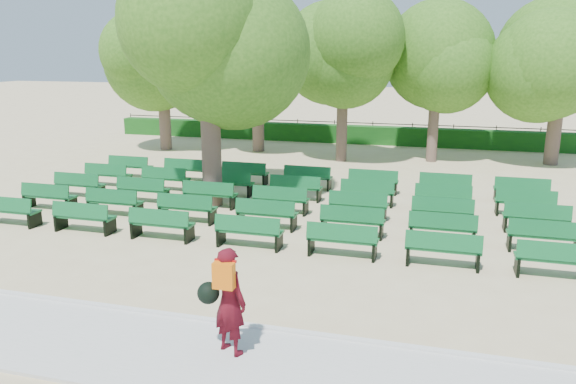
# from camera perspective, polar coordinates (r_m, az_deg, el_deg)

# --- Properties ---
(ground) EXTENTS (120.00, 120.00, 0.00)m
(ground) POSITION_cam_1_polar(r_m,az_deg,el_deg) (15.89, -1.67, -2.81)
(ground) COLOR #C9B385
(paving) EXTENTS (30.00, 2.20, 0.06)m
(paving) POSITION_cam_1_polar(r_m,az_deg,el_deg) (9.60, -15.31, -15.10)
(paving) COLOR beige
(paving) RESTS_ON ground
(curb) EXTENTS (30.00, 0.12, 0.10)m
(curb) POSITION_cam_1_polar(r_m,az_deg,el_deg) (10.47, -12.07, -12.18)
(curb) COLOR silver
(curb) RESTS_ON ground
(hedge) EXTENTS (26.00, 0.70, 0.90)m
(hedge) POSITION_cam_1_polar(r_m,az_deg,el_deg) (29.16, 6.52, 5.84)
(hedge) COLOR #155016
(hedge) RESTS_ON ground
(fence) EXTENTS (26.00, 0.10, 1.02)m
(fence) POSITION_cam_1_polar(r_m,az_deg,el_deg) (29.62, 6.62, 5.09)
(fence) COLOR black
(fence) RESTS_ON ground
(tree_line) EXTENTS (21.80, 6.80, 7.04)m
(tree_line) POSITION_cam_1_polar(r_m,az_deg,el_deg) (25.35, 5.03, 3.59)
(tree_line) COLOR #3D711E
(tree_line) RESTS_ON ground
(bench_array) EXTENTS (1.67, 0.64, 1.03)m
(bench_array) POSITION_cam_1_polar(r_m,az_deg,el_deg) (16.53, -0.52, -1.82)
(bench_array) COLOR #105E2C
(bench_array) RESTS_ON ground
(tree_among) EXTENTS (5.06, 5.06, 6.96)m
(tree_among) POSITION_cam_1_polar(r_m,az_deg,el_deg) (16.89, -8.13, 14.09)
(tree_among) COLOR brown
(tree_among) RESTS_ON ground
(person) EXTENTS (0.86, 0.64, 1.72)m
(person) POSITION_cam_1_polar(r_m,az_deg,el_deg) (8.79, -6.16, -10.77)
(person) COLOR #4B0A14
(person) RESTS_ON ground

